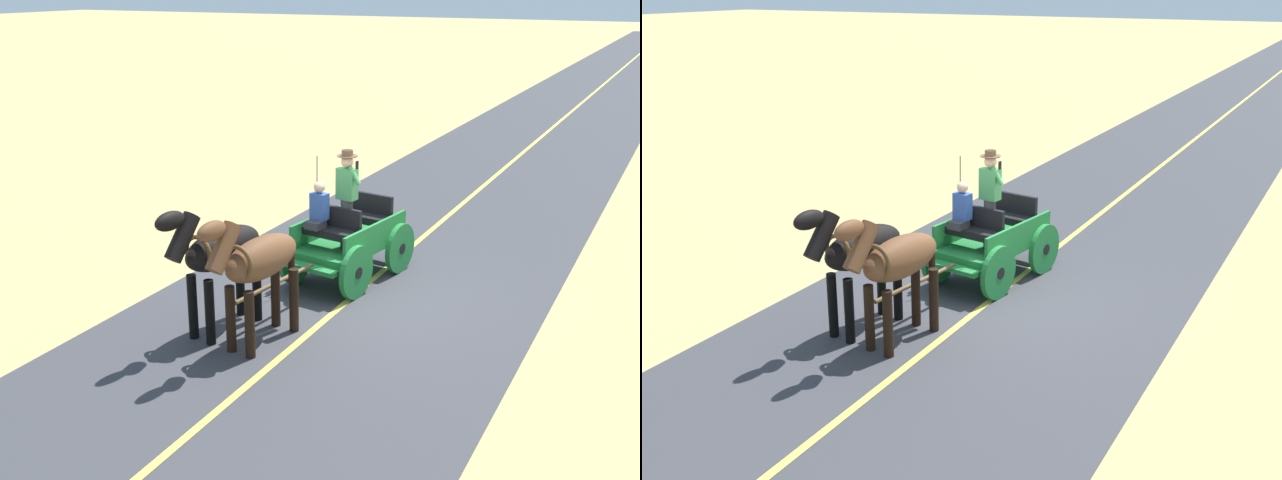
% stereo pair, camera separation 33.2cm
% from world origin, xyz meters
% --- Properties ---
extents(ground_plane, '(200.00, 200.00, 0.00)m').
position_xyz_m(ground_plane, '(0.00, 0.00, 0.00)').
color(ground_plane, tan).
extents(road_surface, '(6.44, 160.00, 0.01)m').
position_xyz_m(road_surface, '(0.00, 0.00, 0.00)').
color(road_surface, '#38383D').
rests_on(road_surface, ground).
extents(road_centre_stripe, '(0.12, 160.00, 0.00)m').
position_xyz_m(road_centre_stripe, '(0.00, 0.00, 0.01)').
color(road_centre_stripe, '#DBCC4C').
rests_on(road_centre_stripe, road_surface).
extents(horse_drawn_carriage, '(1.74, 4.51, 2.50)m').
position_xyz_m(horse_drawn_carriage, '(0.47, -0.53, 0.82)').
color(horse_drawn_carriage, '#1E7233').
rests_on(horse_drawn_carriage, ground).
extents(horse_near_side, '(0.76, 2.15, 2.21)m').
position_xyz_m(horse_near_side, '(0.53, 2.52, 1.32)').
color(horse_near_side, brown).
rests_on(horse_near_side, ground).
extents(horse_off_side, '(0.81, 2.15, 2.21)m').
position_xyz_m(horse_off_side, '(1.29, 2.41, 1.32)').
color(horse_off_side, black).
rests_on(horse_off_side, ground).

